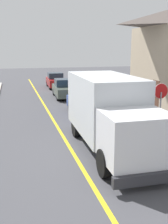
% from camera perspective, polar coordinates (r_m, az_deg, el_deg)
% --- Properties ---
extents(centre_line_yellow, '(0.16, 56.00, 0.01)m').
position_cam_1_polar(centre_line_yellow, '(12.26, -3.01, -7.59)').
color(centre_line_yellow, gold).
rests_on(centre_line_yellow, ground).
extents(box_truck, '(2.53, 7.22, 3.20)m').
position_cam_1_polar(box_truck, '(11.75, 5.35, 0.43)').
color(box_truck, silver).
rests_on(box_truck, ground).
extents(parked_car_near, '(1.80, 4.40, 1.67)m').
position_cam_1_polar(parked_car_near, '(18.04, 0.42, 1.92)').
color(parked_car_near, '#2D4793').
rests_on(parked_car_near, ground).
extents(parked_car_mid, '(1.96, 4.46, 1.67)m').
position_cam_1_polar(parked_car_mid, '(24.45, -4.18, 4.95)').
color(parked_car_mid, '#4C564C').
rests_on(parked_car_mid, ground).
extents(parked_car_far, '(1.93, 4.45, 1.67)m').
position_cam_1_polar(parked_car_far, '(30.74, -6.07, 6.66)').
color(parked_car_far, maroon).
rests_on(parked_car_far, ground).
extents(stop_sign, '(0.80, 0.10, 2.65)m').
position_cam_1_polar(stop_sign, '(14.37, 15.98, 2.73)').
color(stop_sign, gray).
rests_on(stop_sign, ground).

